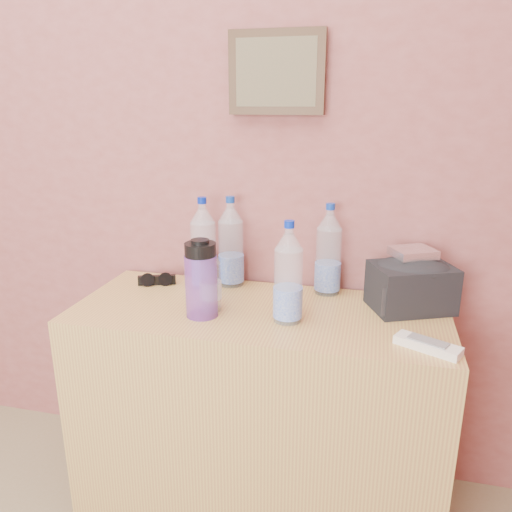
# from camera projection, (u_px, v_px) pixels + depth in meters

# --- Properties ---
(picture_frame) EXTENTS (0.30, 0.03, 0.25)m
(picture_frame) POSITION_uv_depth(u_px,v_px,m) (277.00, 73.00, 1.53)
(picture_frame) COLOR #382311
(picture_frame) RESTS_ON room_shell
(dresser) EXTENTS (1.13, 0.47, 0.71)m
(dresser) POSITION_uv_depth(u_px,v_px,m) (258.00, 409.00, 1.63)
(dresser) COLOR tan
(dresser) RESTS_ON ground
(pet_large_a) EXTENTS (0.08, 0.08, 0.31)m
(pet_large_a) POSITION_uv_depth(u_px,v_px,m) (203.00, 248.00, 1.67)
(pet_large_a) COLOR silver
(pet_large_a) RESTS_ON dresser
(pet_large_b) EXTENTS (0.08, 0.08, 0.31)m
(pet_large_b) POSITION_uv_depth(u_px,v_px,m) (231.00, 247.00, 1.69)
(pet_large_b) COLOR #CDE7F9
(pet_large_b) RESTS_ON dresser
(pet_large_c) EXTENTS (0.08, 0.08, 0.30)m
(pet_large_c) POSITION_uv_depth(u_px,v_px,m) (328.00, 254.00, 1.61)
(pet_large_c) COLOR #C2DDF9
(pet_large_c) RESTS_ON dresser
(pet_large_d) EXTENTS (0.08, 0.08, 0.30)m
(pet_large_d) POSITION_uv_depth(u_px,v_px,m) (288.00, 278.00, 1.40)
(pet_large_d) COLOR white
(pet_large_d) RESTS_ON dresser
(pet_small) EXTENTS (0.06, 0.06, 0.22)m
(pet_small) POSITION_uv_depth(u_px,v_px,m) (210.00, 281.00, 1.49)
(pet_small) COLOR #CAE0FF
(pet_small) RESTS_ON dresser
(nalgene_bottle) EXTENTS (0.10, 0.10, 0.23)m
(nalgene_bottle) POSITION_uv_depth(u_px,v_px,m) (201.00, 279.00, 1.44)
(nalgene_bottle) COLOR purple
(nalgene_bottle) RESTS_ON dresser
(sunglasses) EXTENTS (0.14, 0.09, 0.03)m
(sunglasses) POSITION_uv_depth(u_px,v_px,m) (157.00, 280.00, 1.72)
(sunglasses) COLOR black
(sunglasses) RESTS_ON dresser
(ac_remote) EXTENTS (0.17, 0.12, 0.02)m
(ac_remote) POSITION_uv_depth(u_px,v_px,m) (428.00, 345.00, 1.27)
(ac_remote) COLOR silver
(ac_remote) RESTS_ON dresser
(toiletry_bag) EXTENTS (0.28, 0.25, 0.16)m
(toiletry_bag) POSITION_uv_depth(u_px,v_px,m) (411.00, 284.00, 1.50)
(toiletry_bag) COLOR black
(toiletry_bag) RESTS_ON dresser
(foil_packet) EXTENTS (0.15, 0.14, 0.03)m
(foil_packet) POSITION_uv_depth(u_px,v_px,m) (413.00, 253.00, 1.50)
(foil_packet) COLOR silver
(foil_packet) RESTS_ON toiletry_bag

